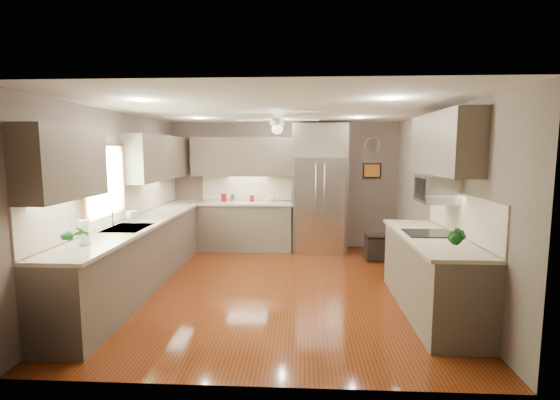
# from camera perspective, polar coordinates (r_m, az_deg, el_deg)

# --- Properties ---
(floor) EXTENTS (5.00, 5.00, 0.00)m
(floor) POSITION_cam_1_polar(r_m,az_deg,el_deg) (5.97, -0.54, -12.05)
(floor) COLOR #481B09
(floor) RESTS_ON ground
(ceiling) EXTENTS (5.00, 5.00, 0.00)m
(ceiling) POSITION_cam_1_polar(r_m,az_deg,el_deg) (5.67, -0.57, 12.56)
(ceiling) COLOR white
(ceiling) RESTS_ON ground
(wall_back) EXTENTS (4.50, 0.00, 4.50)m
(wall_back) POSITION_cam_1_polar(r_m,az_deg,el_deg) (8.17, 0.53, 2.10)
(wall_back) COLOR brown
(wall_back) RESTS_ON ground
(wall_front) EXTENTS (4.50, 0.00, 4.50)m
(wall_front) POSITION_cam_1_polar(r_m,az_deg,el_deg) (3.23, -3.30, -5.55)
(wall_front) COLOR brown
(wall_front) RESTS_ON ground
(wall_left) EXTENTS (0.00, 5.00, 5.00)m
(wall_left) POSITION_cam_1_polar(r_m,az_deg,el_deg) (6.25, -21.63, 0.07)
(wall_left) COLOR brown
(wall_left) RESTS_ON ground
(wall_right) EXTENTS (0.00, 5.00, 5.00)m
(wall_right) POSITION_cam_1_polar(r_m,az_deg,el_deg) (5.99, 21.47, -0.20)
(wall_right) COLOR brown
(wall_right) RESTS_ON ground
(canister_a) EXTENTS (0.13, 0.13, 0.17)m
(canister_a) POSITION_cam_1_polar(r_m,az_deg,el_deg) (8.05, -7.89, 0.31)
(canister_a) COLOR maroon
(canister_a) RESTS_ON back_run
(canister_b) EXTENTS (0.13, 0.13, 0.15)m
(canister_b) POSITION_cam_1_polar(r_m,az_deg,el_deg) (8.04, -6.71, 0.25)
(canister_b) COLOR silver
(canister_b) RESTS_ON back_run
(canister_d) EXTENTS (0.09, 0.09, 0.13)m
(canister_d) POSITION_cam_1_polar(r_m,az_deg,el_deg) (8.00, -3.99, 0.18)
(canister_d) COLOR maroon
(canister_d) RESTS_ON back_run
(soap_bottle) EXTENTS (0.12, 0.12, 0.21)m
(soap_bottle) POSITION_cam_1_polar(r_m,az_deg,el_deg) (6.17, -20.05, -1.86)
(soap_bottle) COLOR white
(soap_bottle) RESTS_ON left_run
(potted_plant_left) EXTENTS (0.19, 0.16, 0.32)m
(potted_plant_left) POSITION_cam_1_polar(r_m,az_deg,el_deg) (4.65, -26.69, -4.32)
(potted_plant_left) COLOR #17521A
(potted_plant_left) RESTS_ON left_run
(potted_plant_right) EXTENTS (0.22, 0.19, 0.32)m
(potted_plant_right) POSITION_cam_1_polar(r_m,az_deg,el_deg) (4.36, 23.76, -4.83)
(potted_plant_right) COLOR #17521A
(potted_plant_right) RESTS_ON right_run
(bowl) EXTENTS (0.24, 0.24, 0.05)m
(bowl) POSITION_cam_1_polar(r_m,az_deg,el_deg) (7.89, -1.44, -0.16)
(bowl) COLOR #C1BB90
(bowl) RESTS_ON back_run
(left_run) EXTENTS (0.65, 4.70, 1.45)m
(left_run) POSITION_cam_1_polar(r_m,az_deg,el_deg) (6.40, -18.33, -6.60)
(left_run) COLOR brown
(left_run) RESTS_ON ground
(back_run) EXTENTS (1.85, 0.65, 1.45)m
(back_run) POSITION_cam_1_polar(r_m,az_deg,el_deg) (8.05, -4.75, -3.51)
(back_run) COLOR brown
(back_run) RESTS_ON ground
(uppers) EXTENTS (4.50, 4.70, 0.95)m
(uppers) POSITION_cam_1_polar(r_m,az_deg,el_deg) (6.44, -6.80, 6.26)
(uppers) COLOR brown
(uppers) RESTS_ON wall_left
(window) EXTENTS (0.05, 1.12, 0.92)m
(window) POSITION_cam_1_polar(r_m,az_deg,el_deg) (5.76, -23.56, 2.43)
(window) COLOR #BFF2B2
(window) RESTS_ON wall_left
(sink) EXTENTS (0.50, 0.70, 0.32)m
(sink) POSITION_cam_1_polar(r_m,az_deg,el_deg) (5.72, -20.64, -3.97)
(sink) COLOR silver
(sink) RESTS_ON left_run
(refrigerator) EXTENTS (1.06, 0.75, 2.45)m
(refrigerator) POSITION_cam_1_polar(r_m,az_deg,el_deg) (7.84, 5.54, 1.40)
(refrigerator) COLOR silver
(refrigerator) RESTS_ON ground
(right_run) EXTENTS (0.70, 2.20, 1.45)m
(right_run) POSITION_cam_1_polar(r_m,az_deg,el_deg) (5.30, 20.51, -9.53)
(right_run) COLOR brown
(right_run) RESTS_ON ground
(microwave) EXTENTS (0.43, 0.55, 0.34)m
(microwave) POSITION_cam_1_polar(r_m,az_deg,el_deg) (5.38, 21.16, 1.51)
(microwave) COLOR silver
(microwave) RESTS_ON wall_right
(ceiling_fan) EXTENTS (1.18, 1.18, 0.32)m
(ceiling_fan) POSITION_cam_1_polar(r_m,az_deg,el_deg) (5.96, -0.39, 10.68)
(ceiling_fan) COLOR white
(ceiling_fan) RESTS_ON ceiling
(recessed_lights) EXTENTS (2.84, 3.14, 0.01)m
(recessed_lights) POSITION_cam_1_polar(r_m,az_deg,el_deg) (6.07, -0.72, 12.14)
(recessed_lights) COLOR white
(recessed_lights) RESTS_ON ceiling
(wall_clock) EXTENTS (0.30, 0.03, 0.30)m
(wall_clock) POSITION_cam_1_polar(r_m,az_deg,el_deg) (8.24, 12.89, 7.53)
(wall_clock) COLOR white
(wall_clock) RESTS_ON wall_back
(framed_print) EXTENTS (0.36, 0.03, 0.30)m
(framed_print) POSITION_cam_1_polar(r_m,az_deg,el_deg) (8.24, 12.80, 4.06)
(framed_print) COLOR black
(framed_print) RESTS_ON wall_back
(stool) EXTENTS (0.37, 0.37, 0.45)m
(stool) POSITION_cam_1_polar(r_m,az_deg,el_deg) (7.45, 13.30, -6.46)
(stool) COLOR black
(stool) RESTS_ON ground
(paper_towel) EXTENTS (0.11, 0.11, 0.28)m
(paper_towel) POSITION_cam_1_polar(r_m,az_deg,el_deg) (4.84, -25.84, -4.07)
(paper_towel) COLOR white
(paper_towel) RESTS_ON left_run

